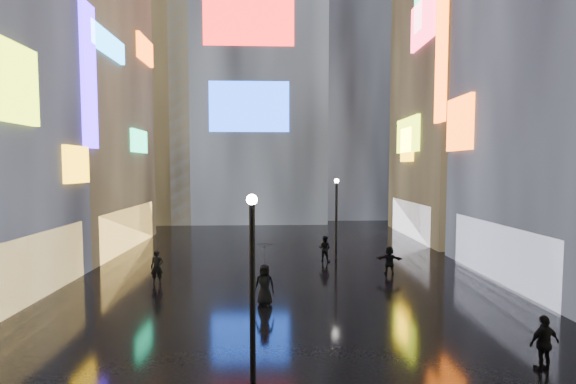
{
  "coord_description": "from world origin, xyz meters",
  "views": [
    {
      "loc": [
        -0.51,
        -2.2,
        5.91
      ],
      "look_at": [
        0.0,
        12.0,
        5.0
      ],
      "focal_mm": 24.0,
      "sensor_mm": 36.0,
      "label": 1
    }
  ],
  "objects": [
    {
      "name": "pedestrian_3",
      "position": [
        7.3,
        8.36,
        0.82
      ],
      "size": [
        1.02,
        0.56,
        1.64
      ],
      "primitive_type": "imported",
      "rotation": [
        0.0,
        0.0,
        3.31
      ],
      "color": "black",
      "rests_on": "ground"
    },
    {
      "name": "pedestrian_5",
      "position": [
        5.86,
        18.57,
        0.78
      ],
      "size": [
        1.51,
        0.77,
        1.56
      ],
      "primitive_type": "imported",
      "rotation": [
        0.0,
        0.0,
        2.92
      ],
      "color": "black",
      "rests_on": "ground"
    },
    {
      "name": "tower_main",
      "position": [
        -3.0,
        43.97,
        21.01
      ],
      "size": [
        16.0,
        14.2,
        42.0
      ],
      "color": "black",
      "rests_on": "ground"
    },
    {
      "name": "tower_flank_left",
      "position": [
        -14.0,
        42.0,
        13.0
      ],
      "size": [
        10.0,
        10.0,
        26.0
      ],
      "primitive_type": "cube",
      "color": "black",
      "rests_on": "ground"
    },
    {
      "name": "pedestrian_7",
      "position": [
        2.66,
        21.64,
        0.8
      ],
      "size": [
        0.98,
        0.9,
        1.61
      ],
      "primitive_type": "imported",
      "rotation": [
        0.0,
        0.0,
        2.65
      ],
      "color": "black",
      "rests_on": "ground"
    },
    {
      "name": "pedestrian_6",
      "position": [
        -6.47,
        17.24,
        0.85
      ],
      "size": [
        0.67,
        0.49,
        1.7
      ],
      "primitive_type": "imported",
      "rotation": [
        0.0,
        0.0,
        0.14
      ],
      "color": "black",
      "rests_on": "ground"
    },
    {
      "name": "building_right_far",
      "position": [
        15.98,
        30.0,
        13.98
      ],
      "size": [
        10.28,
        12.0,
        28.0
      ],
      "color": "black",
      "rests_on": "ground"
    },
    {
      "name": "tower_flank_right",
      "position": [
        9.0,
        46.0,
        17.0
      ],
      "size": [
        12.0,
        12.0,
        34.0
      ],
      "primitive_type": "cube",
      "color": "black",
      "rests_on": "ground"
    },
    {
      "name": "ground",
      "position": [
        0.0,
        20.0,
        0.0
      ],
      "size": [
        140.0,
        140.0,
        0.0
      ],
      "primitive_type": "plane",
      "color": "black",
      "rests_on": "ground"
    },
    {
      "name": "pedestrian_4",
      "position": [
        -0.93,
        13.98,
        0.89
      ],
      "size": [
        0.96,
        0.71,
        1.77
      ],
      "primitive_type": "imported",
      "rotation": [
        0.0,
        0.0,
        -0.19
      ],
      "color": "black",
      "rests_on": "ground"
    },
    {
      "name": "building_left_far",
      "position": [
        -15.98,
        26.0,
        10.98
      ],
      "size": [
        10.28,
        12.0,
        22.0
      ],
      "color": "black",
      "rests_on": "ground"
    },
    {
      "name": "umbrella_2",
      "position": [
        -0.93,
        13.98,
        2.25
      ],
      "size": [
        1.45,
        1.45,
        0.96
      ],
      "primitive_type": "imported",
      "rotation": [
        0.0,
        0.0,
        5.73
      ],
      "color": "black",
      "rests_on": "pedestrian_4"
    },
    {
      "name": "lamp_far",
      "position": [
        3.5,
        22.37,
        2.94
      ],
      "size": [
        0.3,
        0.3,
        5.2
      ],
      "color": "black",
      "rests_on": "ground"
    },
    {
      "name": "lamp_near",
      "position": [
        -1.11,
        8.05,
        2.94
      ],
      "size": [
        0.3,
        0.3,
        5.2
      ],
      "color": "black",
      "rests_on": "ground"
    }
  ]
}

